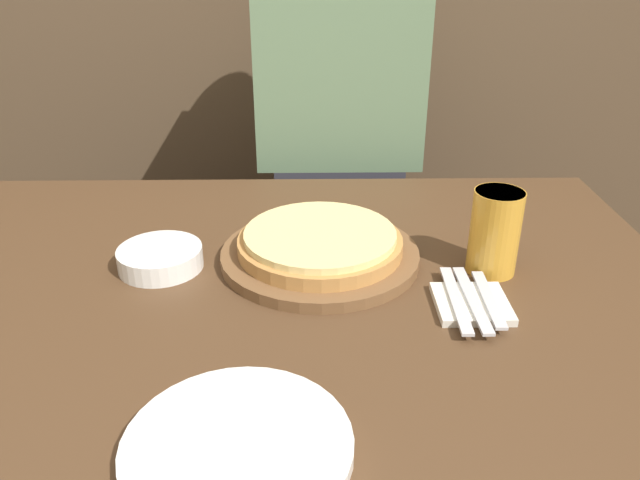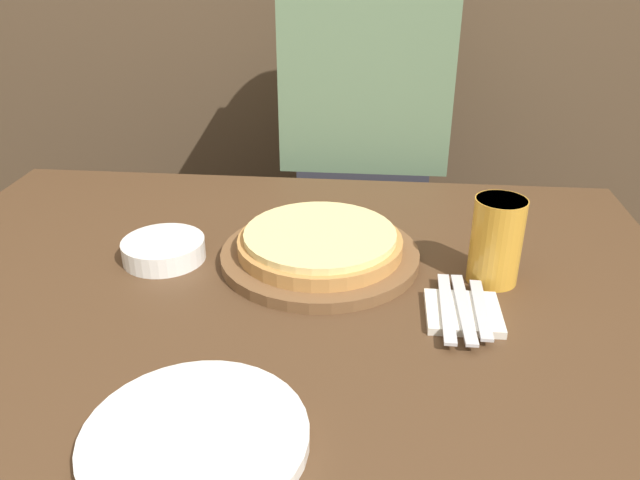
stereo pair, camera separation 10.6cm
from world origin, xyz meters
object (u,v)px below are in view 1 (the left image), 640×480
(spoon, at_px, (489,299))
(fork, at_px, (456,299))
(pizza_on_board, at_px, (320,248))
(diner_person, at_px, (338,189))
(dinner_knife, at_px, (472,299))
(side_bowl, at_px, (160,258))
(dinner_plate, at_px, (238,447))
(beer_glass, at_px, (495,229))

(spoon, bearing_deg, fork, 180.00)
(pizza_on_board, distance_m, diner_person, 0.60)
(dinner_knife, bearing_deg, side_bowl, 165.15)
(side_bowl, height_order, diner_person, diner_person)
(dinner_plate, relative_size, side_bowl, 1.80)
(side_bowl, height_order, dinner_knife, side_bowl)
(beer_glass, xyz_separation_m, side_bowl, (-0.56, 0.02, -0.06))
(side_bowl, xyz_separation_m, spoon, (0.52, -0.13, -0.00))
(pizza_on_board, xyz_separation_m, side_bowl, (-0.27, -0.02, -0.01))
(beer_glass, bearing_deg, fork, -126.10)
(fork, height_order, diner_person, diner_person)
(spoon, distance_m, diner_person, 0.77)
(side_bowl, bearing_deg, diner_person, 61.65)
(spoon, bearing_deg, pizza_on_board, 149.04)
(dinner_knife, relative_size, diner_person, 0.14)
(dinner_plate, distance_m, spoon, 0.46)
(dinner_knife, height_order, diner_person, diner_person)
(beer_glass, distance_m, diner_person, 0.69)
(spoon, xyz_separation_m, diner_person, (-0.20, 0.74, -0.12))
(beer_glass, distance_m, spoon, 0.13)
(pizza_on_board, xyz_separation_m, fork, (0.20, -0.15, -0.01))
(dinner_plate, relative_size, diner_person, 0.19)
(fork, xyz_separation_m, spoon, (0.05, 0.00, 0.00))
(side_bowl, distance_m, dinner_knife, 0.52)
(fork, bearing_deg, diner_person, 101.21)
(dinner_knife, bearing_deg, fork, -180.00)
(pizza_on_board, relative_size, fork, 1.81)
(fork, bearing_deg, beer_glass, 53.90)
(pizza_on_board, distance_m, dinner_knife, 0.27)
(pizza_on_board, height_order, fork, pizza_on_board)
(side_bowl, xyz_separation_m, dinner_knife, (0.50, -0.13, -0.00))
(dinner_plate, bearing_deg, fork, 43.95)
(diner_person, bearing_deg, side_bowl, -118.35)
(side_bowl, distance_m, spoon, 0.54)
(diner_person, bearing_deg, pizza_on_board, -95.53)
(dinner_knife, distance_m, spoon, 0.03)
(beer_glass, xyz_separation_m, spoon, (-0.03, -0.11, -0.06))
(fork, xyz_separation_m, dinner_knife, (0.03, 0.00, 0.00))
(pizza_on_board, relative_size, dinner_plate, 1.34)
(dinner_plate, bearing_deg, side_bowl, 112.34)
(dinner_plate, bearing_deg, beer_glass, 46.44)
(pizza_on_board, bearing_deg, dinner_knife, -33.64)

